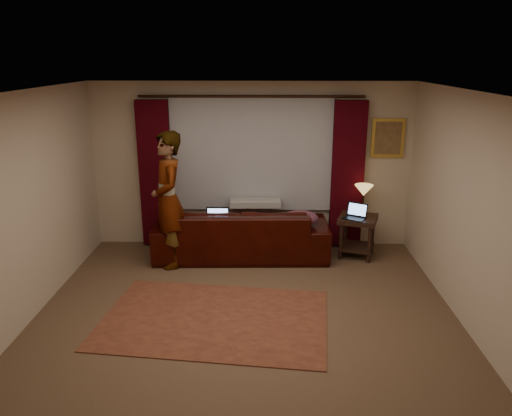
{
  "coord_description": "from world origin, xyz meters",
  "views": [
    {
      "loc": [
        0.24,
        -5.21,
        2.96
      ],
      "look_at": [
        0.1,
        1.2,
        1.0
      ],
      "focal_mm": 35.0,
      "sensor_mm": 36.0,
      "label": 1
    }
  ],
  "objects": [
    {
      "name": "drape_left",
      "position": [
        -1.5,
        2.39,
        1.18
      ],
      "size": [
        0.5,
        0.14,
        2.3
      ],
      "primitive_type": "cube",
      "color": "#330209",
      "rests_on": "floor"
    },
    {
      "name": "tiffany_lamp",
      "position": [
        1.72,
        2.15,
        0.86
      ],
      "size": [
        0.34,
        0.34,
        0.45
      ],
      "primitive_type": null,
      "rotation": [
        0.0,
        0.0,
        -0.25
      ],
      "color": "olive",
      "rests_on": "end_table"
    },
    {
      "name": "wall_left",
      "position": [
        -2.5,
        0.0,
        1.3
      ],
      "size": [
        0.02,
        5.0,
        2.6
      ],
      "primitive_type": "cube",
      "color": "#C6B39B",
      "rests_on": "ground"
    },
    {
      "name": "drape_right",
      "position": [
        1.5,
        2.39,
        1.18
      ],
      "size": [
        0.5,
        0.14,
        2.3
      ],
      "primitive_type": "cube",
      "color": "#330209",
      "rests_on": "floor"
    },
    {
      "name": "end_table",
      "position": [
        1.63,
        1.98,
        0.32
      ],
      "size": [
        0.69,
        0.69,
        0.64
      ],
      "primitive_type": "cube",
      "rotation": [
        0.0,
        0.0,
        -0.3
      ],
      "color": "black",
      "rests_on": "floor"
    },
    {
      "name": "sofa",
      "position": [
        -0.14,
        1.97,
        0.53
      ],
      "size": [
        2.65,
        1.21,
        1.06
      ],
      "primitive_type": "imported",
      "rotation": [
        0.0,
        0.0,
        3.17
      ],
      "color": "black",
      "rests_on": "floor"
    },
    {
      "name": "picture_frame",
      "position": [
        2.1,
        2.47,
        1.75
      ],
      "size": [
        0.5,
        0.04,
        0.6
      ],
      "primitive_type": "cube",
      "color": "gold",
      "rests_on": "wall_back"
    },
    {
      "name": "floor",
      "position": [
        0.0,
        0.0,
        -0.01
      ],
      "size": [
        5.0,
        5.0,
        0.01
      ],
      "primitive_type": "cube",
      "color": "brown",
      "rests_on": "ground"
    },
    {
      "name": "person",
      "position": [
        -1.16,
        1.59,
        0.99
      ],
      "size": [
        0.74,
        0.74,
        1.97
      ],
      "primitive_type": "imported",
      "rotation": [
        0.0,
        0.0,
        -1.23
      ],
      "color": "#9C9A96",
      "rests_on": "floor"
    },
    {
      "name": "sheer_curtain",
      "position": [
        0.0,
        2.44,
        1.5
      ],
      "size": [
        2.5,
        0.05,
        1.8
      ],
      "primitive_type": "cube",
      "color": "#A6A6AE",
      "rests_on": "wall_back"
    },
    {
      "name": "curtain_rod",
      "position": [
        0.0,
        2.39,
        2.38
      ],
      "size": [
        0.04,
        0.04,
        3.4
      ],
      "primitive_type": "cylinder",
      "color": "black",
      "rests_on": "wall_back"
    },
    {
      "name": "laptop_table",
      "position": [
        1.55,
        1.86,
        0.75
      ],
      "size": [
        0.44,
        0.45,
        0.22
      ],
      "primitive_type": null,
      "rotation": [
        0.0,
        0.0,
        -0.53
      ],
      "color": "black",
      "rests_on": "end_table"
    },
    {
      "name": "clothing_pile",
      "position": [
        0.75,
        1.86,
        0.64
      ],
      "size": [
        0.61,
        0.53,
        0.22
      ],
      "primitive_type": "ellipsoid",
      "rotation": [
        0.0,
        0.0,
        0.28
      ],
      "color": "brown",
      "rests_on": "sofa"
    },
    {
      "name": "area_rug",
      "position": [
        -0.36,
        -0.01,
        0.01
      ],
      "size": [
        2.78,
        2.01,
        0.01
      ],
      "primitive_type": "cube",
      "rotation": [
        0.0,
        0.0,
        -0.11
      ],
      "color": "brown",
      "rests_on": "floor"
    },
    {
      "name": "throw_blanket",
      "position": [
        0.07,
        2.22,
        1.05
      ],
      "size": [
        0.79,
        0.34,
        0.09
      ],
      "primitive_type": "cube",
      "rotation": [
        0.0,
        0.0,
        0.03
      ],
      "color": "#9C9A96",
      "rests_on": "sofa"
    },
    {
      "name": "wall_right",
      "position": [
        2.5,
        0.0,
        1.3
      ],
      "size": [
        0.02,
        5.0,
        2.6
      ],
      "primitive_type": "cube",
      "color": "#C6B39B",
      "rests_on": "ground"
    },
    {
      "name": "wall_back",
      "position": [
        0.0,
        2.5,
        1.3
      ],
      "size": [
        5.0,
        0.02,
        2.6
      ],
      "primitive_type": "cube",
      "color": "#C6B39B",
      "rests_on": "ground"
    },
    {
      "name": "ceiling",
      "position": [
        0.0,
        0.0,
        2.6
      ],
      "size": [
        5.0,
        5.0,
        0.02
      ],
      "primitive_type": "cube",
      "color": "silver",
      "rests_on": "ground"
    },
    {
      "name": "laptop_sofa",
      "position": [
        -0.49,
        1.79,
        0.65
      ],
      "size": [
        0.35,
        0.38,
        0.25
      ],
      "primitive_type": null,
      "rotation": [
        0.0,
        0.0,
        -0.02
      ],
      "color": "black",
      "rests_on": "sofa"
    },
    {
      "name": "wall_front",
      "position": [
        0.0,
        -2.5,
        1.3
      ],
      "size": [
        5.0,
        0.02,
        2.6
      ],
      "primitive_type": "cube",
      "color": "#C6B39B",
      "rests_on": "ground"
    }
  ]
}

